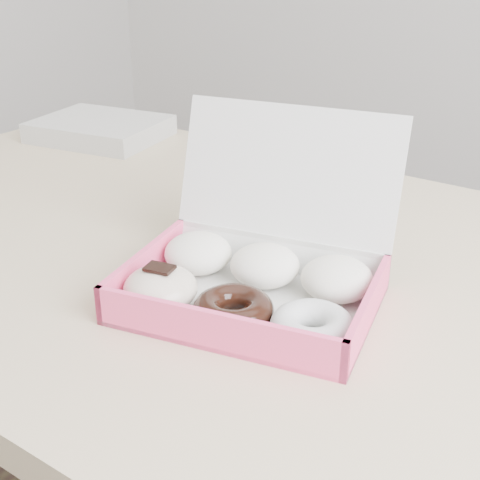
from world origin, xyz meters
The scene contains 3 objects.
table centered at (0.00, 0.00, 0.67)m, with size 1.20×0.80×0.75m.
donut_box centered at (0.19, -0.09, 0.78)m, with size 0.32×0.30×0.19m.
newspapers centered at (-0.41, 0.26, 0.77)m, with size 0.24×0.19×0.04m, color beige.
Camera 1 is at (0.56, -0.64, 1.13)m, focal length 50.00 mm.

